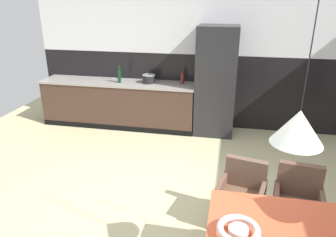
{
  "coord_description": "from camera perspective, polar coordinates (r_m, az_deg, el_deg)",
  "views": [
    {
      "loc": [
        0.47,
        -2.98,
        2.49
      ],
      "look_at": [
        -0.27,
        0.65,
        1.03
      ],
      "focal_mm": 33.89,
      "sensor_mm": 36.0,
      "label": 1
    }
  ],
  "objects": [
    {
      "name": "armchair_corner_seat",
      "position": [
        3.69,
        13.29,
        -11.85
      ],
      "size": [
        0.57,
        0.56,
        0.78
      ],
      "rotation": [
        0.0,
        0.0,
        2.91
      ],
      "color": "brown",
      "rests_on": "ground"
    },
    {
      "name": "bottle_oil_tall",
      "position": [
        6.02,
        2.59,
        7.19
      ],
      "size": [
        0.07,
        0.07,
        0.24
      ],
      "color": "maroon",
      "rests_on": "kitchen_counter"
    },
    {
      "name": "armchair_near_window",
      "position": [
        3.66,
        22.41,
        -12.65
      ],
      "size": [
        0.54,
        0.53,
        0.84
      ],
      "rotation": [
        0.0,
        0.0,
        3.01
      ],
      "color": "brown",
      "rests_on": "ground"
    },
    {
      "name": "fruit_bowl",
      "position": [
        2.61,
        12.56,
        -19.0
      ],
      "size": [
        0.33,
        0.33,
        0.09
      ],
      "color": "silver",
      "rests_on": "dining_table"
    },
    {
      "name": "kitchen_counter",
      "position": [
        6.41,
        -8.81,
        2.67
      ],
      "size": [
        3.06,
        0.63,
        0.9
      ],
      "color": "#442D24",
      "rests_on": "ground"
    },
    {
      "name": "back_wall_panel_upper",
      "position": [
        6.07,
        7.35,
        18.01
      ],
      "size": [
        6.69,
        0.12,
        1.43
      ],
      "primitive_type": "cube",
      "color": "silver",
      "rests_on": "back_wall_splashback_dark"
    },
    {
      "name": "bottle_wine_green",
      "position": [
        6.18,
        -8.77,
        7.63
      ],
      "size": [
        0.06,
        0.06,
        0.34
      ],
      "color": "#0F3319",
      "rests_on": "kitchen_counter"
    },
    {
      "name": "ground_plane",
      "position": [
        3.91,
        2.02,
        -18.08
      ],
      "size": [
        8.7,
        8.7,
        0.0
      ],
      "primitive_type": "plane",
      "color": "#C1B889"
    },
    {
      "name": "refrigerator_column",
      "position": [
        5.88,
        8.6,
        6.54
      ],
      "size": [
        0.72,
        0.6,
        1.99
      ],
      "primitive_type": "cube",
      "color": "#232326",
      "rests_on": "ground"
    },
    {
      "name": "cooking_pot",
      "position": [
        6.11,
        -3.47,
        7.15
      ],
      "size": [
        0.24,
        0.24,
        0.18
      ],
      "color": "black",
      "rests_on": "kitchen_counter"
    },
    {
      "name": "pendant_lamp_over_table_near",
      "position": [
        2.32,
        22.38,
        -1.42
      ],
      "size": [
        0.36,
        0.36,
        1.28
      ],
      "color": "black"
    },
    {
      "name": "back_wall_splashback_dark",
      "position": [
        6.32,
        6.74,
        5.0
      ],
      "size": [
        6.69,
        0.12,
        1.43
      ],
      "primitive_type": "cube",
      "color": "black",
      "rests_on": "ground"
    }
  ]
}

